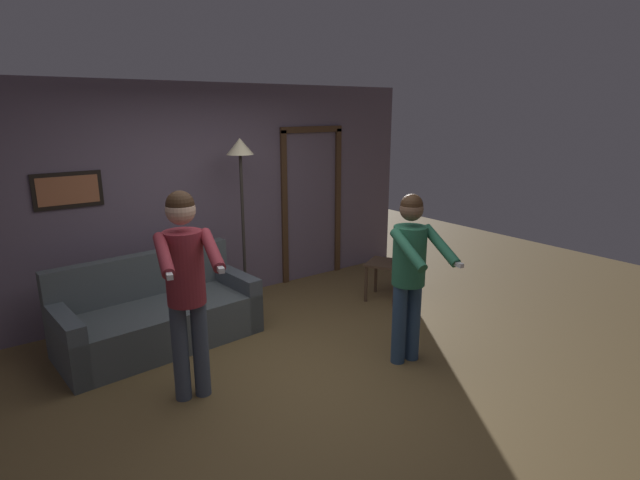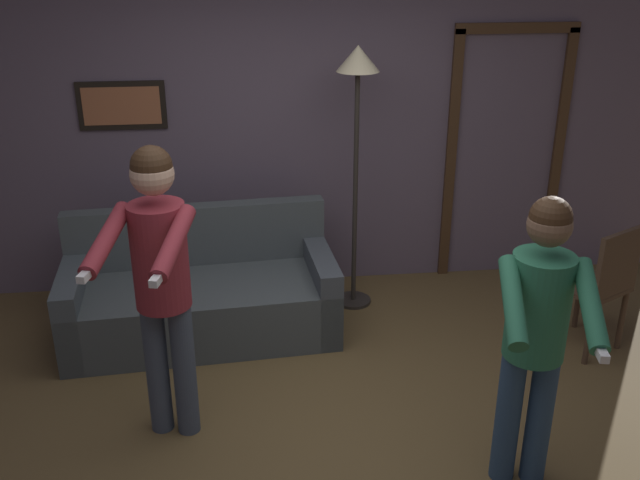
{
  "view_description": "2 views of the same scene",
  "coord_description": "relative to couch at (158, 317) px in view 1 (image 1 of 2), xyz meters",
  "views": [
    {
      "loc": [
        -2.2,
        -3.31,
        2.31
      ],
      "look_at": [
        0.16,
        -0.13,
        1.26
      ],
      "focal_mm": 28.0,
      "sensor_mm": 36.0,
      "label": 1
    },
    {
      "loc": [
        -0.39,
        -3.25,
        2.67
      ],
      "look_at": [
        -0.02,
        0.03,
        1.27
      ],
      "focal_mm": 40.0,
      "sensor_mm": 36.0,
      "label": 2
    }
  ],
  "objects": [
    {
      "name": "back_wall_assembly",
      "position": [
        0.75,
        0.82,
        1.02
      ],
      "size": [
        6.4,
        0.1,
        2.6
      ],
      "color": "slate",
      "rests_on": "ground_plane"
    },
    {
      "name": "couch",
      "position": [
        0.0,
        0.0,
        0.0
      ],
      "size": [
        1.96,
        0.99,
        0.87
      ],
      "color": "#4C5456",
      "rests_on": "ground_plane"
    },
    {
      "name": "person_standing_left",
      "position": [
        -0.12,
        -1.15,
        0.77
      ],
      "size": [
        0.54,
        0.75,
        1.72
      ],
      "color": "#424C5E",
      "rests_on": "ground_plane"
    },
    {
      "name": "dining_chair_distant",
      "position": [
        2.71,
        -0.56,
        0.25
      ],
      "size": [
        0.57,
        0.57,
        0.93
      ],
      "color": "#4C3828",
      "rests_on": "ground_plane"
    },
    {
      "name": "person_standing_right",
      "position": [
        1.73,
        -1.76,
        0.67
      ],
      "size": [
        0.51,
        0.68,
        1.59
      ],
      "color": "navy",
      "rests_on": "ground_plane"
    },
    {
      "name": "ground_plane",
      "position": [
        0.74,
        -1.39,
        -0.28
      ],
      "size": [
        12.0,
        12.0,
        0.0
      ],
      "primitive_type": "plane",
      "color": "brown"
    },
    {
      "name": "torchiere_lamp",
      "position": [
        1.16,
        0.33,
        1.35
      ],
      "size": [
        0.31,
        0.31,
        1.99
      ],
      "color": "#332D28",
      "rests_on": "ground_plane"
    }
  ]
}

